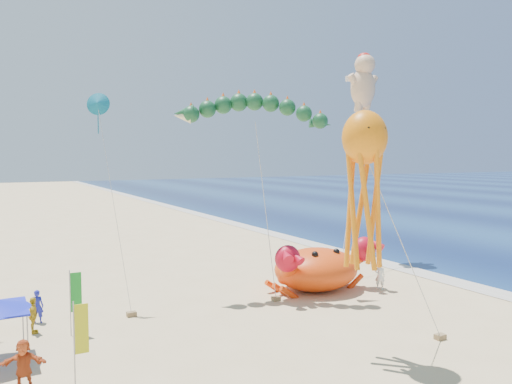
% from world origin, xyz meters
% --- Properties ---
extents(ground, '(320.00, 320.00, 0.00)m').
position_xyz_m(ground, '(0.00, 0.00, 0.00)').
color(ground, '#D1B784').
rests_on(ground, ground).
extents(foam_strip, '(320.00, 320.00, 0.00)m').
position_xyz_m(foam_strip, '(12.00, 0.00, 0.01)').
color(foam_strip, silver).
rests_on(foam_strip, ground).
extents(crab_inflatable, '(7.68, 4.89, 3.36)m').
position_xyz_m(crab_inflatable, '(2.52, 2.03, 1.48)').
color(crab_inflatable, '#E9410C').
rests_on(crab_inflatable, ground).
extents(dragon_kite, '(9.37, 5.32, 12.17)m').
position_xyz_m(dragon_kite, '(-1.61, 3.08, 11.12)').
color(dragon_kite, '#113E22').
rests_on(dragon_kite, ground).
extents(cherub_kite, '(8.65, 7.42, 17.12)m').
position_xyz_m(cherub_kite, '(11.72, 8.53, 14.82)').
color(cherub_kite, '#E1B189').
rests_on(cherub_kite, ground).
extents(octopus_kite, '(5.78, 1.78, 10.52)m').
position_xyz_m(octopus_kite, '(-2.05, -7.57, 7.72)').
color(octopus_kite, orange).
rests_on(octopus_kite, ground).
extents(feather_flags, '(7.23, 6.96, 3.20)m').
position_xyz_m(feather_flags, '(-15.27, -1.24, 2.01)').
color(feather_flags, gray).
rests_on(feather_flags, ground).
extents(beachgoers, '(24.19, 8.47, 1.89)m').
position_xyz_m(beachgoers, '(-13.00, -0.98, 0.91)').
color(beachgoers, white).
rests_on(beachgoers, ground).
extents(small_kites, '(9.16, 7.94, 12.25)m').
position_xyz_m(small_kites, '(-15.09, 3.14, 7.44)').
color(small_kites, '#F451AD').
rests_on(small_kites, ground).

